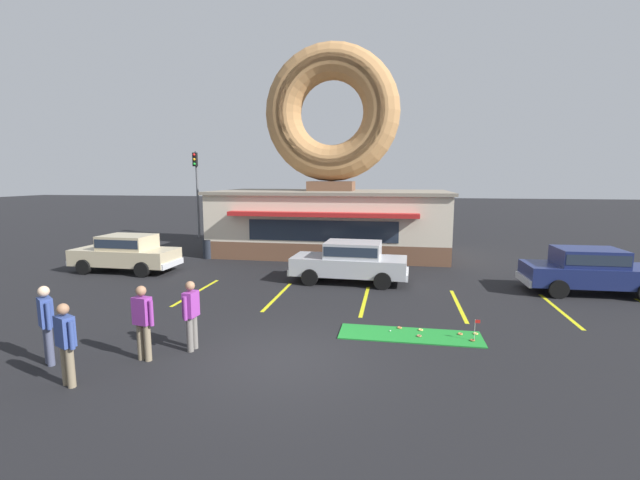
# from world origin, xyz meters

# --- Properties ---
(ground_plane) EXTENTS (160.00, 160.00, 0.00)m
(ground_plane) POSITION_xyz_m (0.00, 0.00, 0.00)
(ground_plane) COLOR black
(donut_shop_building) EXTENTS (12.30, 6.75, 10.96)m
(donut_shop_building) POSITION_xyz_m (-1.03, 13.94, 3.74)
(donut_shop_building) COLOR brown
(donut_shop_building) RESTS_ON ground
(putting_mat) EXTENTS (3.64, 1.10, 0.03)m
(putting_mat) POSITION_xyz_m (2.85, 1.99, 0.01)
(putting_mat) COLOR #1E842D
(putting_mat) RESTS_ON ground
(mini_donut_near_left) EXTENTS (0.13, 0.13, 0.04)m
(mini_donut_near_left) POSITION_xyz_m (4.54, 2.31, 0.05)
(mini_donut_near_left) COLOR #E5C666
(mini_donut_near_left) RESTS_ON putting_mat
(mini_donut_near_right) EXTENTS (0.13, 0.13, 0.04)m
(mini_donut_near_right) POSITION_xyz_m (2.59, 2.42, 0.05)
(mini_donut_near_right) COLOR #D17F47
(mini_donut_near_right) RESTS_ON putting_mat
(mini_donut_mid_left) EXTENTS (0.13, 0.13, 0.04)m
(mini_donut_mid_left) POSITION_xyz_m (4.14, 2.22, 0.05)
(mini_donut_mid_left) COLOR #D17F47
(mini_donut_mid_left) RESTS_ON putting_mat
(mini_donut_mid_centre) EXTENTS (0.13, 0.13, 0.04)m
(mini_donut_mid_centre) POSITION_xyz_m (3.15, 2.35, 0.05)
(mini_donut_mid_centre) COLOR #E5C666
(mini_donut_mid_centre) RESTS_ON putting_mat
(mini_donut_mid_right) EXTENTS (0.13, 0.13, 0.04)m
(mini_donut_mid_right) POSITION_xyz_m (3.08, 1.89, 0.05)
(mini_donut_mid_right) COLOR #A5724C
(mini_donut_mid_right) RESTS_ON putting_mat
(mini_donut_far_left) EXTENTS (0.13, 0.13, 0.04)m
(mini_donut_far_left) POSITION_xyz_m (4.38, 1.82, 0.05)
(mini_donut_far_left) COLOR brown
(mini_donut_far_left) RESTS_ON putting_mat
(golf_ball) EXTENTS (0.04, 0.04, 0.04)m
(golf_ball) POSITION_xyz_m (2.35, 2.12, 0.05)
(golf_ball) COLOR white
(golf_ball) RESTS_ON putting_mat
(putting_flag_pin) EXTENTS (0.13, 0.01, 0.55)m
(putting_flag_pin) POSITION_xyz_m (4.46, 1.85, 0.44)
(putting_flag_pin) COLOR silver
(putting_flag_pin) RESTS_ON putting_mat
(car_champagne) EXTENTS (4.59, 2.04, 1.60)m
(car_champagne) POSITION_xyz_m (-9.08, 7.66, 0.87)
(car_champagne) COLOR #BCAD89
(car_champagne) RESTS_ON ground
(car_silver) EXTENTS (4.62, 2.11, 1.60)m
(car_silver) POSITION_xyz_m (0.72, 7.45, 0.87)
(car_silver) COLOR #B2B5BA
(car_silver) RESTS_ON ground
(car_navy) EXTENTS (4.59, 2.03, 1.60)m
(car_navy) POSITION_xyz_m (9.20, 7.32, 0.87)
(car_navy) COLOR navy
(car_navy) RESTS_ON ground
(pedestrian_blue_sweater_man) EXTENTS (0.27, 0.59, 1.67)m
(pedestrian_blue_sweater_man) POSITION_xyz_m (-2.26, 0.15, 0.93)
(pedestrian_blue_sweater_man) COLOR slate
(pedestrian_blue_sweater_man) RESTS_ON ground
(pedestrian_hooded_kid) EXTENTS (0.55, 0.37, 1.67)m
(pedestrian_hooded_kid) POSITION_xyz_m (-3.83, -1.93, 0.93)
(pedestrian_hooded_kid) COLOR #7F7056
(pedestrian_hooded_kid) RESTS_ON ground
(pedestrian_leather_jacket_man) EXTENTS (0.50, 0.42, 1.76)m
(pedestrian_leather_jacket_man) POSITION_xyz_m (-4.98, -1.13, 0.98)
(pedestrian_leather_jacket_man) COLOR #474C66
(pedestrian_leather_jacket_man) RESTS_ON ground
(pedestrian_clipboard_woman) EXTENTS (0.59, 0.31, 1.71)m
(pedestrian_clipboard_woman) POSITION_xyz_m (-3.05, -0.57, 0.95)
(pedestrian_clipboard_woman) COLOR #7F7056
(pedestrian_clipboard_woman) RESTS_ON ground
(trash_bin) EXTENTS (0.57, 0.57, 0.97)m
(trash_bin) POSITION_xyz_m (-6.90, 11.19, 0.50)
(trash_bin) COLOR #232833
(trash_bin) RESTS_ON ground
(traffic_light_pole) EXTENTS (0.28, 0.47, 5.80)m
(traffic_light_pole) POSITION_xyz_m (-10.84, 18.25, 3.71)
(traffic_light_pole) COLOR #595B60
(traffic_light_pole) RESTS_ON ground
(parking_stripe_far_left) EXTENTS (0.12, 3.60, 0.01)m
(parking_stripe_far_left) POSITION_xyz_m (-4.53, 5.00, 0.00)
(parking_stripe_far_left) COLOR yellow
(parking_stripe_far_left) RESTS_ON ground
(parking_stripe_left) EXTENTS (0.12, 3.60, 0.01)m
(parking_stripe_left) POSITION_xyz_m (-1.53, 5.00, 0.00)
(parking_stripe_left) COLOR yellow
(parking_stripe_left) RESTS_ON ground
(parking_stripe_mid_left) EXTENTS (0.12, 3.60, 0.01)m
(parking_stripe_mid_left) POSITION_xyz_m (1.47, 5.00, 0.00)
(parking_stripe_mid_left) COLOR yellow
(parking_stripe_mid_left) RESTS_ON ground
(parking_stripe_centre) EXTENTS (0.12, 3.60, 0.01)m
(parking_stripe_centre) POSITION_xyz_m (4.47, 5.00, 0.00)
(parking_stripe_centre) COLOR yellow
(parking_stripe_centre) RESTS_ON ground
(parking_stripe_mid_right) EXTENTS (0.12, 3.60, 0.01)m
(parking_stripe_mid_right) POSITION_xyz_m (7.47, 5.00, 0.00)
(parking_stripe_mid_right) COLOR yellow
(parking_stripe_mid_right) RESTS_ON ground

